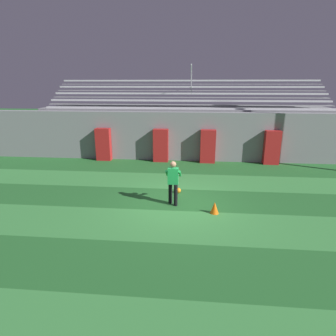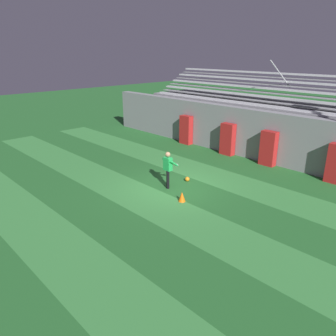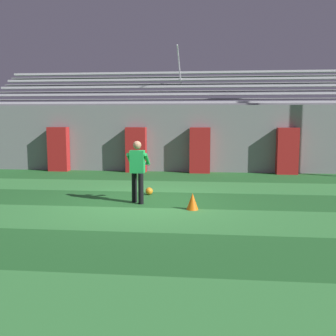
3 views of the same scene
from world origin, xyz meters
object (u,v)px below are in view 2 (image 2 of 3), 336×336
object	(u,v)px
padding_pillar_gate_right	(268,148)
padding_pillar_far_left	(186,130)
goalkeeper	(168,167)
padding_pillar_gate_left	(228,139)
traffic_cone	(182,197)
soccer_ball	(187,179)

from	to	relation	value
padding_pillar_gate_right	padding_pillar_far_left	world-z (taller)	same
goalkeeper	padding_pillar_far_left	bearing A→B (deg)	126.97
padding_pillar_gate_left	traffic_cone	distance (m)	7.21
padding_pillar_gate_left	soccer_ball	distance (m)	5.11
padding_pillar_far_left	soccer_ball	size ratio (longest dim) A/B	8.56
traffic_cone	padding_pillar_far_left	bearing A→B (deg)	132.12
padding_pillar_far_left	soccer_ball	bearing A→B (deg)	-46.26
padding_pillar_gate_left	goalkeeper	distance (m)	6.13
goalkeeper	traffic_cone	bearing A→B (deg)	-23.35
padding_pillar_far_left	padding_pillar_gate_right	bearing A→B (deg)	0.00
soccer_ball	traffic_cone	distance (m)	2.25
padding_pillar_gate_right	soccer_ball	world-z (taller)	padding_pillar_gate_right
padding_pillar_gate_left	traffic_cone	world-z (taller)	padding_pillar_gate_left
padding_pillar_gate_right	traffic_cone	world-z (taller)	padding_pillar_gate_right
padding_pillar_gate_left	padding_pillar_far_left	world-z (taller)	same
padding_pillar_gate_left	padding_pillar_gate_right	bearing A→B (deg)	0.00
soccer_ball	goalkeeper	bearing A→B (deg)	-96.82
padding_pillar_gate_left	traffic_cone	xyz separation A→B (m)	(2.65, -6.66, -0.73)
soccer_ball	traffic_cone	bearing A→B (deg)	-52.73
traffic_cone	padding_pillar_gate_left	bearing A→B (deg)	111.68
padding_pillar_gate_left	padding_pillar_gate_right	xyz separation A→B (m)	(2.68, 0.00, 0.00)
goalkeeper	soccer_ball	bearing A→B (deg)	83.18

